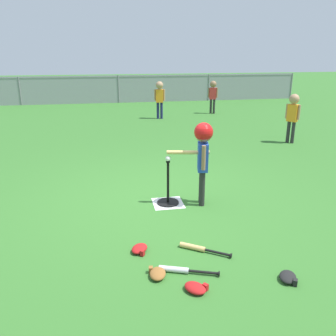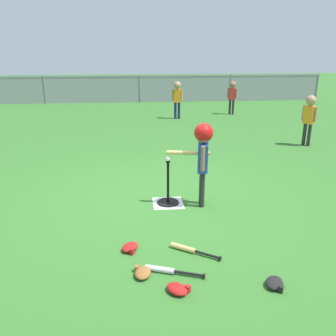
{
  "view_description": "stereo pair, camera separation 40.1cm",
  "coord_description": "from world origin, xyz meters",
  "px_view_note": "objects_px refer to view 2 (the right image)",
  "views": [
    {
      "loc": [
        -0.69,
        -4.88,
        2.14
      ],
      "look_at": [
        0.17,
        -0.19,
        0.55
      ],
      "focal_mm": 37.66,
      "sensor_mm": 36.0,
      "label": 1
    },
    {
      "loc": [
        -0.3,
        -4.93,
        2.14
      ],
      "look_at": [
        0.17,
        -0.19,
        0.55
      ],
      "focal_mm": 37.66,
      "sensor_mm": 36.0,
      "label": 2
    }
  ],
  "objects_px": {
    "batter_child": "(203,148)",
    "fielder_deep_right": "(177,95)",
    "fielder_deep_center": "(309,114)",
    "glove_outfield_drop": "(130,247)",
    "glove_by_plate": "(178,289)",
    "glove_tossed_aside": "(142,273)",
    "spare_bat_wood": "(188,249)",
    "batting_tee": "(168,197)",
    "glove_near_bats": "(275,283)",
    "baseball_on_tee": "(168,159)",
    "fielder_deep_left": "(232,93)",
    "spare_bat_silver": "(166,270)"
  },
  "relations": [
    {
      "from": "glove_tossed_aside",
      "to": "batter_child",
      "type": "bearing_deg",
      "value": 61.08
    },
    {
      "from": "fielder_deep_center",
      "to": "batting_tee",
      "type": "bearing_deg",
      "value": -139.94
    },
    {
      "from": "spare_bat_wood",
      "to": "batting_tee",
      "type": "bearing_deg",
      "value": 94.2
    },
    {
      "from": "spare_bat_silver",
      "to": "glove_near_bats",
      "type": "distance_m",
      "value": 1.06
    },
    {
      "from": "spare_bat_wood",
      "to": "batter_child",
      "type": "bearing_deg",
      "value": 73.05
    },
    {
      "from": "fielder_deep_left",
      "to": "fielder_deep_center",
      "type": "xyz_separation_m",
      "value": [
        0.61,
        -4.39,
        0.02
      ]
    },
    {
      "from": "fielder_deep_right",
      "to": "spare_bat_silver",
      "type": "xyz_separation_m",
      "value": [
        -1.15,
        -8.45,
        -0.75
      ]
    },
    {
      "from": "baseball_on_tee",
      "to": "batter_child",
      "type": "xyz_separation_m",
      "value": [
        0.47,
        -0.1,
        0.17
      ]
    },
    {
      "from": "glove_near_bats",
      "to": "fielder_deep_right",
      "type": "bearing_deg",
      "value": 89.11
    },
    {
      "from": "fielder_deep_center",
      "to": "glove_by_plate",
      "type": "height_order",
      "value": "fielder_deep_center"
    },
    {
      "from": "spare_bat_wood",
      "to": "glove_near_bats",
      "type": "height_order",
      "value": "glove_near_bats"
    },
    {
      "from": "fielder_deep_center",
      "to": "glove_outfield_drop",
      "type": "xyz_separation_m",
      "value": [
        -4.13,
        -4.24,
        -0.72
      ]
    },
    {
      "from": "fielder_deep_left",
      "to": "glove_outfield_drop",
      "type": "relative_size",
      "value": 4.21
    },
    {
      "from": "fielder_deep_center",
      "to": "spare_bat_wood",
      "type": "xyz_separation_m",
      "value": [
        -3.48,
        -4.34,
        -0.73
      ]
    },
    {
      "from": "baseball_on_tee",
      "to": "fielder_deep_left",
      "type": "distance_m",
      "value": 7.97
    },
    {
      "from": "fielder_deep_right",
      "to": "fielder_deep_center",
      "type": "xyz_separation_m",
      "value": [
        2.62,
        -3.74,
        -0.02
      ]
    },
    {
      "from": "fielder_deep_left",
      "to": "glove_near_bats",
      "type": "bearing_deg",
      "value": -102.81
    },
    {
      "from": "batter_child",
      "to": "glove_outfield_drop",
      "type": "distance_m",
      "value": 1.74
    },
    {
      "from": "fielder_deep_right",
      "to": "batter_child",
      "type": "bearing_deg",
      "value": -94.08
    },
    {
      "from": "glove_near_bats",
      "to": "glove_tossed_aside",
      "type": "relative_size",
      "value": 1.1
    },
    {
      "from": "fielder_deep_left",
      "to": "glove_by_plate",
      "type": "bearing_deg",
      "value": -108.09
    },
    {
      "from": "fielder_deep_right",
      "to": "spare_bat_wood",
      "type": "distance_m",
      "value": 8.16
    },
    {
      "from": "fielder_deep_center",
      "to": "fielder_deep_left",
      "type": "bearing_deg",
      "value": 97.94
    },
    {
      "from": "batter_child",
      "to": "spare_bat_silver",
      "type": "relative_size",
      "value": 2.01
    },
    {
      "from": "baseball_on_tee",
      "to": "glove_near_bats",
      "type": "bearing_deg",
      "value": -67.73
    },
    {
      "from": "glove_by_plate",
      "to": "batter_child",
      "type": "bearing_deg",
      "value": 73.13
    },
    {
      "from": "glove_tossed_aside",
      "to": "batting_tee",
      "type": "bearing_deg",
      "value": 76.15
    },
    {
      "from": "batting_tee",
      "to": "baseball_on_tee",
      "type": "bearing_deg",
      "value": 116.57
    },
    {
      "from": "batter_child",
      "to": "fielder_deep_left",
      "type": "height_order",
      "value": "batter_child"
    },
    {
      "from": "batter_child",
      "to": "fielder_deep_right",
      "type": "relative_size",
      "value": 1.0
    },
    {
      "from": "fielder_deep_right",
      "to": "glove_outfield_drop",
      "type": "relative_size",
      "value": 4.43
    },
    {
      "from": "fielder_deep_left",
      "to": "glove_near_bats",
      "type": "relative_size",
      "value": 4.22
    },
    {
      "from": "batting_tee",
      "to": "glove_near_bats",
      "type": "xyz_separation_m",
      "value": [
        0.83,
        -2.02,
        -0.07
      ]
    },
    {
      "from": "glove_by_plate",
      "to": "glove_tossed_aside",
      "type": "height_order",
      "value": "same"
    },
    {
      "from": "spare_bat_wood",
      "to": "glove_by_plate",
      "type": "bearing_deg",
      "value": -106.74
    },
    {
      "from": "spare_bat_silver",
      "to": "glove_tossed_aside",
      "type": "relative_size",
      "value": 2.44
    },
    {
      "from": "batter_child",
      "to": "glove_by_plate",
      "type": "distance_m",
      "value": 2.17
    },
    {
      "from": "spare_bat_silver",
      "to": "glove_outfield_drop",
      "type": "height_order",
      "value": "glove_outfield_drop"
    },
    {
      "from": "fielder_deep_center",
      "to": "spare_bat_silver",
      "type": "relative_size",
      "value": 1.96
    },
    {
      "from": "batting_tee",
      "to": "glove_outfield_drop",
      "type": "height_order",
      "value": "batting_tee"
    },
    {
      "from": "glove_by_plate",
      "to": "fielder_deep_right",
      "type": "bearing_deg",
      "value": 83.04
    },
    {
      "from": "fielder_deep_right",
      "to": "glove_tossed_aside",
      "type": "bearing_deg",
      "value": -99.3
    },
    {
      "from": "fielder_deep_left",
      "to": "glove_by_plate",
      "type": "xyz_separation_m",
      "value": [
        -3.07,
        -9.41,
        -0.7
      ]
    },
    {
      "from": "baseball_on_tee",
      "to": "batter_child",
      "type": "distance_m",
      "value": 0.51
    },
    {
      "from": "fielder_deep_left",
      "to": "fielder_deep_right",
      "type": "bearing_deg",
      "value": -162.03
    },
    {
      "from": "batting_tee",
      "to": "spare_bat_silver",
      "type": "bearing_deg",
      "value": -96.3
    },
    {
      "from": "spare_bat_wood",
      "to": "glove_tossed_aside",
      "type": "height_order",
      "value": "glove_tossed_aside"
    },
    {
      "from": "baseball_on_tee",
      "to": "glove_near_bats",
      "type": "relative_size",
      "value": 0.27
    },
    {
      "from": "glove_tossed_aside",
      "to": "glove_outfield_drop",
      "type": "xyz_separation_m",
      "value": [
        -0.12,
        0.49,
        0.0
      ]
    },
    {
      "from": "baseball_on_tee",
      "to": "spare_bat_silver",
      "type": "height_order",
      "value": "baseball_on_tee"
    }
  ]
}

